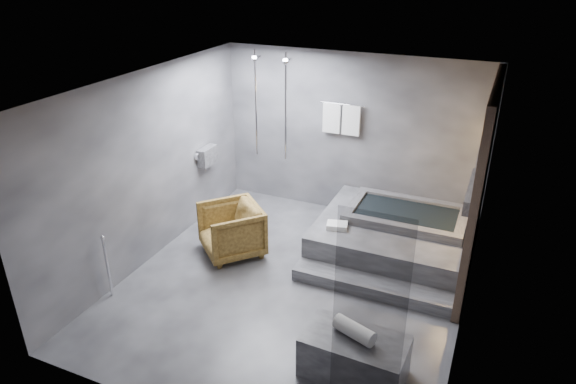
% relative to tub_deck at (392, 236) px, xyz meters
% --- Properties ---
extents(room, '(5.00, 5.04, 2.82)m').
position_rel_tub_deck_xyz_m(room, '(-0.65, -1.21, 1.48)').
color(room, '#2E2E31').
rests_on(room, ground).
extents(tub_deck, '(2.20, 2.00, 0.50)m').
position_rel_tub_deck_xyz_m(tub_deck, '(0.00, 0.00, 0.00)').
color(tub_deck, '#343436').
rests_on(tub_deck, ground).
extents(tub_step, '(2.20, 0.36, 0.18)m').
position_rel_tub_deck_xyz_m(tub_step, '(0.00, -1.18, -0.16)').
color(tub_step, '#343436').
rests_on(tub_step, ground).
extents(concrete_bench, '(1.14, 0.66, 0.50)m').
position_rel_tub_deck_xyz_m(concrete_bench, '(0.22, -2.72, 0.00)').
color(concrete_bench, '#2F2F31').
rests_on(concrete_bench, ground).
extents(driftwood_chair, '(1.22, 1.22, 0.79)m').
position_rel_tub_deck_xyz_m(driftwood_chair, '(-2.23, -1.04, 0.15)').
color(driftwood_chair, '#463011').
rests_on(driftwood_chair, ground).
extents(rolled_towel, '(0.50, 0.32, 0.17)m').
position_rel_tub_deck_xyz_m(rolled_towel, '(0.20, -2.71, 0.34)').
color(rolled_towel, white).
rests_on(rolled_towel, concrete_bench).
extents(deck_towel, '(0.35, 0.29, 0.08)m').
position_rel_tub_deck_xyz_m(deck_towel, '(-0.73, -0.52, 0.29)').
color(deck_towel, white).
rests_on(deck_towel, tub_deck).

